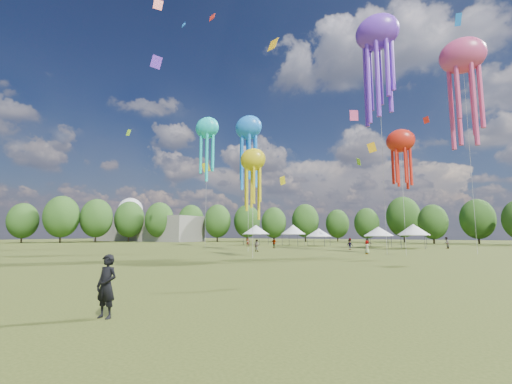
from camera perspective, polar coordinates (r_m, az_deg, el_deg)
The scene contains 10 objects.
ground at distance 20.90m, azimuth -32.17°, elevation -12.77°, with size 300.00×300.00×0.00m, color #384416.
observer_main at distance 11.56m, azimuth -23.62°, elevation -14.14°, with size 0.68×0.45×1.87m, color black.
spectator_near at distance 48.38m, azimuth 0.11°, elevation -8.90°, with size 0.83×0.65×1.71m, color gray.
spectators_far at distance 59.60m, azimuth 16.13°, elevation -8.25°, with size 33.71×23.36×1.92m.
festival_tents at distance 70.80m, azimuth 10.88°, elevation -6.29°, with size 37.82×9.67×4.45m.
show_kites at distance 51.74m, azimuth 13.32°, elevation 14.33°, with size 47.54×22.21×30.96m.
small_kites at distance 63.13m, azimuth 8.80°, elevation 19.67°, with size 68.98×65.60×44.65m.
treeline at distance 75.75m, azimuth 13.22°, elevation -3.71°, with size 201.57×95.24×13.43m.
hangar at distance 121.85m, azimuth -17.68°, elevation -5.92°, with size 40.00×12.00×8.00m, color gray.
radome at distance 138.07m, azimuth -20.21°, elevation -3.42°, with size 9.00×9.00×16.00m.
Camera 1 is at (18.28, -9.82, 2.50)m, focal length 24.04 mm.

